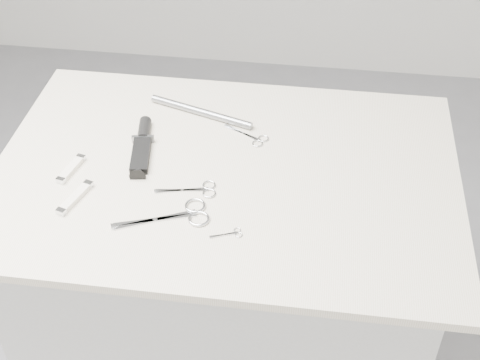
# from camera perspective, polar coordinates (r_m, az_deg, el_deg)

# --- Properties ---
(plinth) EXTENTS (0.90, 0.60, 0.90)m
(plinth) POSITION_cam_1_polar(r_m,az_deg,el_deg) (1.77, -1.06, -10.92)
(plinth) COLOR #B3B3B1
(plinth) RESTS_ON ground
(display_board) EXTENTS (1.00, 0.70, 0.02)m
(display_board) POSITION_cam_1_polar(r_m,az_deg,el_deg) (1.44, -1.28, 0.54)
(display_board) COLOR beige
(display_board) RESTS_ON plinth
(large_shears) EXTENTS (0.19, 0.11, 0.01)m
(large_shears) POSITION_cam_1_polar(r_m,az_deg,el_deg) (1.33, -4.96, -2.98)
(large_shears) COLOR silver
(large_shears) RESTS_ON display_board
(embroidery_scissors_a) EXTENTS (0.13, 0.06, 0.00)m
(embroidery_scissors_a) POSITION_cam_1_polar(r_m,az_deg,el_deg) (1.39, -3.63, -0.83)
(embroidery_scissors_a) COLOR silver
(embroidery_scissors_a) RESTS_ON display_board
(embroidery_scissors_b) EXTENTS (0.11, 0.08, 0.00)m
(embroidery_scissors_b) POSITION_cam_1_polar(r_m,az_deg,el_deg) (1.52, 1.06, 3.65)
(embroidery_scissors_b) COLOR silver
(embroidery_scissors_b) RESTS_ON display_board
(tiny_scissors) EXTENTS (0.06, 0.04, 0.00)m
(tiny_scissors) POSITION_cam_1_polar(r_m,az_deg,el_deg) (1.29, -0.82, -4.62)
(tiny_scissors) COLOR silver
(tiny_scissors) RESTS_ON display_board
(sheathed_knife) EXTENTS (0.06, 0.19, 0.02)m
(sheathed_knife) POSITION_cam_1_polar(r_m,az_deg,el_deg) (1.51, -8.33, 3.07)
(sheathed_knife) COLOR black
(sheathed_knife) RESTS_ON display_board
(pocket_knife_a) EXTENTS (0.05, 0.11, 0.01)m
(pocket_knife_a) POSITION_cam_1_polar(r_m,az_deg,el_deg) (1.40, -13.90, -1.44)
(pocket_knife_a) COLOR silver
(pocket_knife_a) RESTS_ON display_board
(pocket_knife_b) EXTENTS (0.04, 0.10, 0.01)m
(pocket_knife_b) POSITION_cam_1_polar(r_m,az_deg,el_deg) (1.47, -14.22, 0.95)
(pocket_knife_b) COLOR silver
(pocket_knife_b) RESTS_ON display_board
(metal_rail) EXTENTS (0.26, 0.10, 0.02)m
(metal_rail) POSITION_cam_1_polar(r_m,az_deg,el_deg) (1.60, -3.35, 5.83)
(metal_rail) COLOR gray
(metal_rail) RESTS_ON display_board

